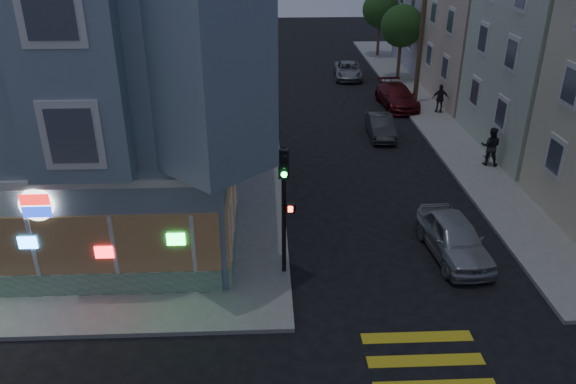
{
  "coord_description": "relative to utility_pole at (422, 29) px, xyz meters",
  "views": [
    {
      "loc": [
        2.23,
        -10.84,
        10.84
      ],
      "look_at": [
        2.96,
        5.61,
        2.81
      ],
      "focal_mm": 35.0,
      "sensor_mm": 36.0,
      "label": 1
    }
  ],
  "objects": [
    {
      "name": "parked_car_b",
      "position": [
        -3.4,
        -5.87,
        -4.2
      ],
      "size": [
        1.38,
        3.66,
        1.19
      ],
      "primitive_type": "imported",
      "rotation": [
        0.0,
        0.0,
        -0.03
      ],
      "color": "#343639",
      "rests_on": "ground"
    },
    {
      "name": "traffic_signal",
      "position": [
        -9.18,
        -19.11,
        -1.6
      ],
      "size": [
        0.56,
        0.5,
        4.51
      ],
      "rotation": [
        0.0,
        0.0,
        -0.27
      ],
      "color": "black",
      "rests_on": "sidewalk_nw"
    },
    {
      "name": "parked_car_d",
      "position": [
        -3.4,
        6.82,
        -4.21
      ],
      "size": [
        2.27,
        4.38,
        1.18
      ],
      "primitive_type": "imported",
      "rotation": [
        0.0,
        0.0,
        -0.07
      ],
      "color": "gray",
      "rests_on": "ground"
    },
    {
      "name": "fire_hydrant",
      "position": [
        1.0,
        -10.16,
        -4.2
      ],
      "size": [
        0.49,
        0.28,
        0.85
      ],
      "color": "silver",
      "rests_on": "sidewalk_ne"
    },
    {
      "name": "utility_pole",
      "position": [
        0.0,
        0.0,
        0.0
      ],
      "size": [
        2.2,
        0.3,
        9.0
      ],
      "color": "#4C3826",
      "rests_on": "sidewalk_ne"
    },
    {
      "name": "street_tree_near",
      "position": [
        0.2,
        6.0,
        -0.86
      ],
      "size": [
        3.0,
        3.0,
        5.3
      ],
      "color": "#4C3826",
      "rests_on": "sidewalk_ne"
    },
    {
      "name": "corner_building",
      "position": [
        -18.0,
        -13.02,
        1.02
      ],
      "size": [
        14.6,
        14.6,
        11.4
      ],
      "color": "gray",
      "rests_on": "sidewalk_nw"
    },
    {
      "name": "pedestrian_a",
      "position": [
        1.0,
        -10.33,
        -3.71
      ],
      "size": [
        1.12,
        1.01,
        1.88
      ],
      "primitive_type": "imported",
      "rotation": [
        0.0,
        0.0,
        2.75
      ],
      "color": "black",
      "rests_on": "sidewalk_ne"
    },
    {
      "name": "street_tree_far",
      "position": [
        0.2,
        14.0,
        -0.86
      ],
      "size": [
        3.0,
        3.0,
        5.3
      ],
      "color": "#4C3826",
      "rests_on": "sidewalk_ne"
    },
    {
      "name": "sidewalk_nw",
      "position": [
        -25.5,
        -1.0,
        -4.72
      ],
      "size": [
        33.0,
        42.0,
        0.15
      ],
      "primitive_type": "cube",
      "color": "gray",
      "rests_on": "ground"
    },
    {
      "name": "parked_car_c",
      "position": [
        -1.3,
        -0.46,
        -4.11
      ],
      "size": [
        2.3,
        4.9,
        1.38
      ],
      "primitive_type": "imported",
      "rotation": [
        0.0,
        0.0,
        0.08
      ],
      "color": "maroon",
      "rests_on": "ground"
    },
    {
      "name": "pedestrian_b",
      "position": [
        0.96,
        -2.16,
        -3.78
      ],
      "size": [
        1.05,
        0.53,
        1.73
      ],
      "primitive_type": "imported",
      "rotation": [
        0.0,
        0.0,
        3.04
      ],
      "color": "#26222A",
      "rests_on": "sidewalk_ne"
    },
    {
      "name": "parked_car_a",
      "position": [
        -3.15,
        -18.04,
        -4.08
      ],
      "size": [
        2.01,
        4.35,
        1.44
      ],
      "primitive_type": "imported",
      "rotation": [
        0.0,
        0.0,
        0.07
      ],
      "color": "#A8ABB0",
      "rests_on": "ground"
    },
    {
      "name": "row_house_c",
      "position": [
        7.5,
        1.0,
        -0.15
      ],
      "size": [
        12.0,
        8.6,
        9.0
      ],
      "primitive_type": "cube",
      "color": "beige",
      "rests_on": "sidewalk_ne"
    }
  ]
}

